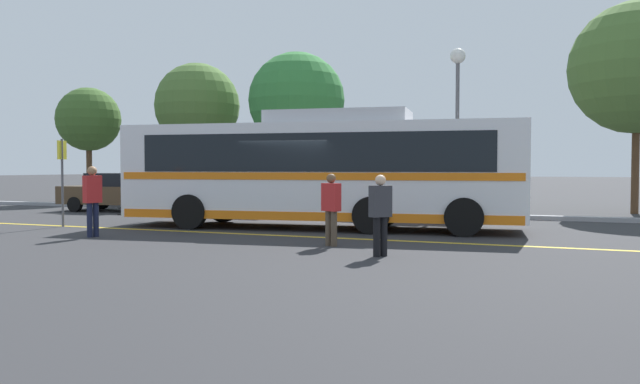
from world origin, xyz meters
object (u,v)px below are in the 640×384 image
tree_2 (637,68)px  parked_car_1 (264,195)px  transit_bus (321,169)px  street_lamp (458,87)px  pedestrian_1 (380,210)px  tree_3 (197,106)px  pedestrian_2 (331,205)px  tree_1 (297,101)px  tree_0 (89,120)px  parked_car_2 (412,198)px  parked_car_0 (119,192)px  bus_stop_sign (62,172)px  pedestrian_0 (92,196)px

tree_2 → parked_car_1: bearing=-156.1°
transit_bus → street_lamp: (2.87, 6.54, 3.00)m
transit_bus → pedestrian_1: bearing=-154.0°
street_lamp → tree_3: size_ratio=0.88×
parked_car_1 → tree_3: bearing=-132.5°
transit_bus → pedestrian_1: (3.19, -4.90, -0.80)m
pedestrian_2 → tree_1: 15.44m
street_lamp → tree_0: size_ratio=1.07×
pedestrian_2 → street_lamp: 11.01m
parked_car_2 → pedestrian_1: 8.77m
transit_bus → parked_car_1: bearing=36.9°
pedestrian_2 → parked_car_0: bearing=-9.2°
transit_bus → tree_3: tree_3 is taller
pedestrian_1 → bus_stop_sign: 10.88m
bus_stop_sign → tree_3: bearing=7.3°
parked_car_2 → tree_3: tree_3 is taller
parked_car_2 → tree_0: 18.27m
parked_car_1 → tree_0: 12.94m
parked_car_0 → tree_1: (5.20, 6.00, 4.06)m
transit_bus → parked_car_2: transit_bus is taller
pedestrian_2 → bus_stop_sign: bearing=13.7°
parked_car_2 → pedestrian_2: (-0.13, -7.49, 0.18)m
transit_bus → parked_car_0: (-10.14, 3.63, -0.95)m
pedestrian_1 → tree_3: bearing=-97.4°
pedestrian_0 → parked_car_1: bearing=13.6°
tree_0 → transit_bus: bearing=-27.3°
transit_bus → tree_0: bearing=55.7°
tree_3 → parked_car_2: bearing=-26.9°
transit_bus → tree_0: tree_0 is taller
pedestrian_0 → tree_0: bearing=60.9°
parked_car_1 → tree_0: size_ratio=0.78×
street_lamp → tree_1: tree_1 is taller
parked_car_1 → pedestrian_1: pedestrian_1 is taller
pedestrian_0 → tree_1: size_ratio=0.25×
tree_1 → tree_3: bearing=176.1°
tree_0 → tree_2: bearing=3.7°
pedestrian_1 → bus_stop_sign: (-10.54, 2.59, 0.73)m
tree_1 → tree_3: tree_1 is taller
transit_bus → parked_car_1: 5.56m
pedestrian_1 → bus_stop_sign: size_ratio=0.62×
tree_0 → tree_3: tree_3 is taller
tree_1 → parked_car_0: bearing=-130.9°
parked_car_2 → tree_1: size_ratio=0.61×
street_lamp → tree_2: 7.01m
pedestrian_2 → tree_3: bearing=-25.7°
street_lamp → pedestrian_0: bearing=-124.6°
transit_bus → pedestrian_0: (-4.56, -4.22, -0.69)m
transit_bus → pedestrian_0: transit_bus is taller
street_lamp → tree_1: (-7.81, 3.09, 0.12)m
tree_3 → tree_0: bearing=-158.9°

